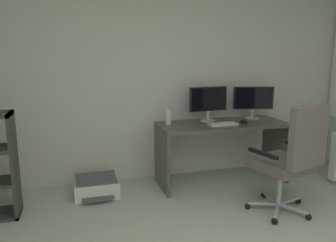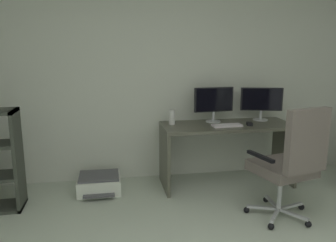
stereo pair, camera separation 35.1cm
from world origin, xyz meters
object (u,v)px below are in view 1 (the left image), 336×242
Objects in this scene: computer_mouse at (244,122)px; printer at (96,186)px; monitor_secondary at (253,99)px; monitor_main at (208,101)px; office_chair at (291,157)px; desk at (222,138)px; desktop_speaker at (168,117)px; keyboard at (223,124)px.

computer_mouse reaches higher than printer.
monitor_secondary is 0.42m from computer_mouse.
office_chair is at bearing -71.11° from monitor_main.
office_chair is (0.26, -0.98, 0.05)m from desk.
printer is at bearing -170.07° from computer_mouse.
monitor_main is at bearing 158.81° from computer_mouse.
desk is 0.66m from monitor_secondary.
monitor_main is 2.84× the size of desktop_speaker.
monitor_main is at bearing 131.49° from desk.
desk is 1.39× the size of office_chair.
office_chair is 2.07m from printer.
computer_mouse is 0.89m from desktop_speaker.
monitor_main is 4.82× the size of computer_mouse.
printer is at bearing -176.32° from monitor_secondary.
office_chair reaches higher than desk.
desktop_speaker is (-0.51, -0.05, -0.17)m from monitor_main.
monitor_main is at bearing 108.89° from office_chair.
computer_mouse is at bearing -13.12° from desktop_speaker.
computer_mouse is (0.27, 0.01, 0.01)m from keyboard.
printer is (-1.49, 0.02, -0.45)m from desk.
keyboard is at bearing -19.18° from desktop_speaker.
keyboard reaches higher than printer.
desk is 0.48m from monitor_main.
keyboard is at bearing -72.24° from monitor_main.
desktop_speaker is at bearing -174.71° from monitor_main.
keyboard is 2.00× the size of desktop_speaker.
office_chair is at bearing -75.34° from desk.
monitor_secondary is 4.95× the size of computer_mouse.
printer is at bearing 170.51° from keyboard.
desk is 3.13× the size of printer.
desk is 0.23m from keyboard.
desktop_speaker reaches higher than computer_mouse.
monitor_secondary is 0.45× the size of office_chair.
monitor_main reaches higher than printer.
keyboard is at bearing 109.21° from office_chair.
office_chair is (0.90, -1.07, -0.23)m from desktop_speaker.
keyboard is (0.08, -0.25, -0.24)m from monitor_main.
keyboard is 0.70× the size of printer.
printer is at bearing 150.36° from office_chair.
monitor_main is 1.42× the size of keyboard.
monitor_secondary is 2.91× the size of desktop_speaker.
keyboard is 0.64m from desktop_speaker.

